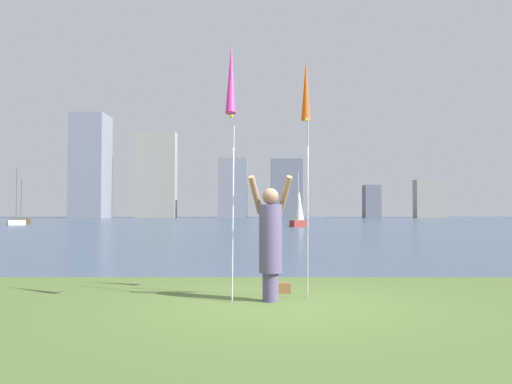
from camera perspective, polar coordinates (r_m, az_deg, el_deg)
ground at (r=59.38m, az=0.69°, el=-3.40°), size 120.00×138.00×0.12m
person at (r=8.71m, az=1.54°, el=-4.96°), size 0.74×0.54×2.01m
kite_flag_left at (r=8.48m, az=-2.62°, el=11.18°), size 0.16×1.10×4.05m
kite_flag_right at (r=9.34m, az=5.27°, el=9.87°), size 0.16×0.52×4.00m
bag at (r=9.62m, az=2.87°, el=-10.03°), size 0.26×0.12×0.19m
sailboat_0 at (r=59.56m, az=-23.86°, el=-2.87°), size 1.82×1.67×5.68m
sailboat_2 at (r=64.99m, az=-23.43°, el=-2.77°), size 2.39×1.12×4.93m
sailboat_3 at (r=49.04m, az=4.54°, el=-1.85°), size 1.66×1.57×4.87m
skyline_tower_0 at (r=110.55m, az=-16.95°, el=2.59°), size 6.39×7.61×20.05m
skyline_tower_1 at (r=110.09m, az=-10.39°, el=1.78°), size 7.81×3.04×17.08m
skyline_tower_2 at (r=105.92m, az=-2.44°, el=0.39°), size 5.55×4.92×11.50m
skyline_tower_3 at (r=104.89m, az=3.22°, el=0.35°), size 6.02×4.05×11.30m
skyline_tower_4 at (r=109.29m, az=12.04°, el=-0.98°), size 3.10×3.65×6.42m
skyline_tower_5 at (r=111.59m, az=17.74°, el=-0.69°), size 5.77×3.10×7.43m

